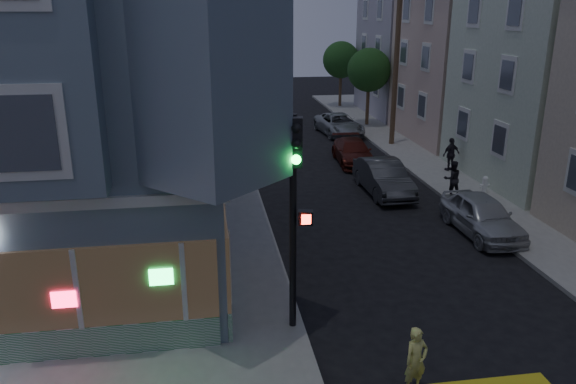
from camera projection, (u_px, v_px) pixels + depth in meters
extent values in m
cube|color=gray|center=(566.00, 142.00, 34.99)|extent=(24.00, 42.00, 0.15)
cube|color=#C4A898|center=(506.00, 65.00, 34.93)|extent=(12.00, 8.60, 9.00)
cube|color=#95909E|center=(447.00, 44.00, 43.14)|extent=(12.00, 8.60, 10.50)
cylinder|color=#4C3826|center=(396.00, 69.00, 32.90)|extent=(0.30, 0.30, 9.00)
cylinder|color=#4C3826|center=(368.00, 102.00, 39.47)|extent=(0.24, 0.24, 3.20)
sphere|color=#184318|center=(369.00, 70.00, 38.78)|extent=(3.00, 3.00, 3.00)
cylinder|color=#4C3826|center=(340.00, 87.00, 46.97)|extent=(0.24, 0.24, 3.20)
sphere|color=#184318|center=(341.00, 60.00, 46.28)|extent=(3.00, 3.00, 3.00)
imported|color=#D1D46C|center=(416.00, 360.00, 12.18)|extent=(0.65, 0.51, 1.55)
imported|color=black|center=(452.00, 179.00, 24.50)|extent=(0.80, 0.63, 1.60)
imported|color=black|center=(451.00, 154.00, 28.39)|extent=(1.06, 0.67, 1.69)
imported|color=#B3B7BB|center=(482.00, 215.00, 20.78)|extent=(1.81, 4.37, 1.48)
imported|color=#3A3C3F|center=(383.00, 177.00, 25.35)|extent=(1.69, 4.63, 1.52)
imported|color=#511A12|center=(353.00, 152.00, 30.28)|extent=(2.01, 4.51, 1.28)
imported|color=#99A0A3|center=(339.00, 124.00, 37.16)|extent=(2.72, 5.13, 1.37)
cylinder|color=black|center=(293.00, 226.00, 13.85)|extent=(0.18, 0.18, 5.58)
cube|color=black|center=(295.00, 142.00, 12.94)|extent=(0.41, 0.37, 1.17)
sphere|color=black|center=(296.00, 128.00, 12.65)|extent=(0.22, 0.22, 0.22)
sphere|color=black|center=(296.00, 144.00, 12.77)|extent=(0.22, 0.22, 0.22)
sphere|color=#19F23F|center=(296.00, 160.00, 12.89)|extent=(0.22, 0.22, 0.22)
cube|color=black|center=(306.00, 218.00, 13.61)|extent=(0.39, 0.29, 0.36)
cube|color=#FF2614|center=(307.00, 219.00, 13.50)|extent=(0.25, 0.02, 0.25)
cylinder|color=white|center=(485.00, 186.00, 25.13)|extent=(0.24, 0.24, 0.59)
sphere|color=white|center=(485.00, 179.00, 25.03)|extent=(0.26, 0.26, 0.26)
cylinder|color=white|center=(485.00, 185.00, 25.12)|extent=(0.44, 0.12, 0.12)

